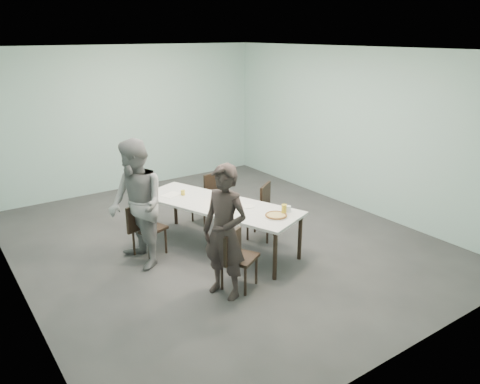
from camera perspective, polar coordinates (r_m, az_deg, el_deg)
ground at (r=7.71m, az=-2.48°, el=-5.89°), size 7.00×7.00×0.00m
room_shell at (r=7.11m, az=-2.71°, el=9.10°), size 6.02×7.02×3.01m
table at (r=7.18m, az=-2.64°, el=-1.83°), size 1.78×2.75×0.75m
chair_near_left at (r=6.10m, az=-0.43°, el=-7.70°), size 0.65×0.57×0.87m
chair_far_left at (r=7.13m, az=-11.55°, el=-4.03°), size 0.65×0.53×0.87m
chair_near_right at (r=7.69m, az=2.81°, el=-1.92°), size 0.64×0.58×0.87m
chair_far_right at (r=8.34m, az=-3.82°, el=-0.25°), size 0.64×0.48×0.87m
diner_near at (r=5.85m, az=-1.87°, el=-4.93°), size 0.61×0.74×1.74m
diner_far at (r=6.73m, az=-12.51°, el=-1.54°), size 0.72×0.92×1.86m
pizza at (r=6.66m, az=4.42°, el=-2.88°), size 0.34×0.34×0.04m
side_plate at (r=7.02m, az=0.99°, el=-1.76°), size 0.18×0.18×0.01m
beer_glass at (r=6.73m, az=5.39°, el=-2.13°), size 0.08×0.08×0.15m
water_tumbler at (r=6.85m, az=5.88°, el=-2.06°), size 0.08×0.08×0.09m
tealight at (r=7.20m, az=-2.30°, el=-1.12°), size 0.06×0.06×0.05m
amber_tumbler at (r=7.56m, az=-6.98°, el=-0.08°), size 0.07×0.07×0.08m
menu at (r=7.60m, az=-8.37°, el=-0.33°), size 0.36×0.31×0.01m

